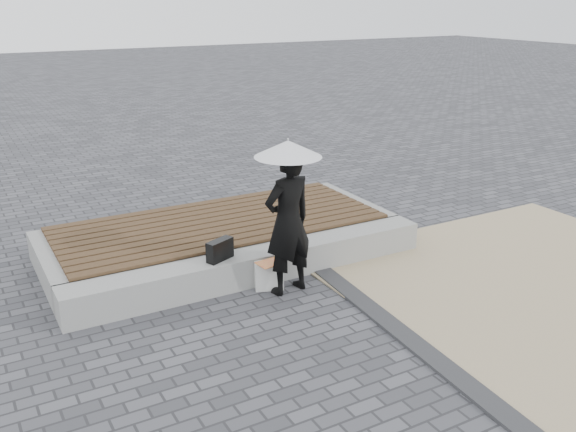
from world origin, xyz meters
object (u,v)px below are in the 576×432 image
object	(u,v)px
canvas_tote	(269,275)
woman	(288,222)
seating_ledge	(256,265)
handbag	(220,250)
parasol	(288,149)

from	to	relation	value
canvas_tote	woman	bearing A→B (deg)	-21.96
seating_ledge	canvas_tote	distance (m)	0.33
seating_ledge	handbag	bearing A→B (deg)	-177.10
parasol	woman	bearing A→B (deg)	180.00
parasol	seating_ledge	bearing A→B (deg)	111.72
seating_ledge	woman	xyz separation A→B (m)	(0.20, -0.49, 0.73)
seating_ledge	canvas_tote	xyz separation A→B (m)	(0.01, -0.33, -0.01)
woman	canvas_tote	bearing A→B (deg)	-51.07
seating_ledge	parasol	size ratio (longest dim) A/B	4.86
seating_ledge	handbag	world-z (taller)	handbag
woman	handbag	size ratio (longest dim) A/B	4.96
woman	handbag	xyz separation A→B (m)	(-0.71, 0.47, -0.39)
parasol	handbag	distance (m)	1.55
seating_ledge	handbag	xyz separation A→B (m)	(-0.52, -0.03, 0.33)
woman	canvas_tote	distance (m)	0.78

